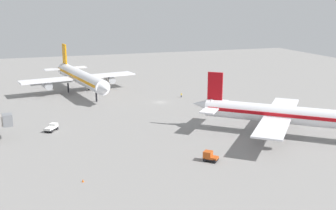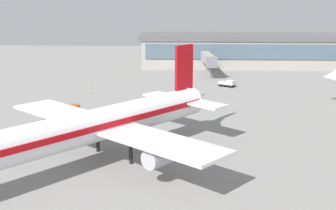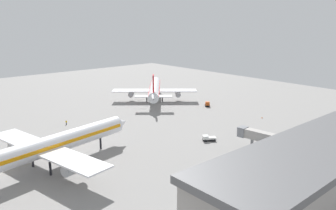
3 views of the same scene
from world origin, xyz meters
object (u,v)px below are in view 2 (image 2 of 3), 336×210
object	(u,v)px
pushback_tractor	(228,83)
baggage_tug	(73,110)
airplane_at_gate	(97,125)
safety_cone_near_gate	(91,87)

from	to	relation	value
pushback_tractor	baggage_tug	xyz separation A→B (m)	(34.82, 32.24, 0.19)
pushback_tractor	baggage_tug	bearing A→B (deg)	-103.29
airplane_at_gate	safety_cone_near_gate	world-z (taller)	airplane_at_gate
baggage_tug	safety_cone_near_gate	xyz separation A→B (m)	(2.14, -28.51, -0.86)
airplane_at_gate	safety_cone_near_gate	bearing A→B (deg)	-126.52
safety_cone_near_gate	airplane_at_gate	bearing A→B (deg)	103.03
airplane_at_gate	baggage_tug	size ratio (longest dim) A/B	11.63
baggage_tug	airplane_at_gate	bearing A→B (deg)	-114.62
airplane_at_gate	pushback_tractor	distance (m)	63.67
airplane_at_gate	baggage_tug	distance (m)	28.85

